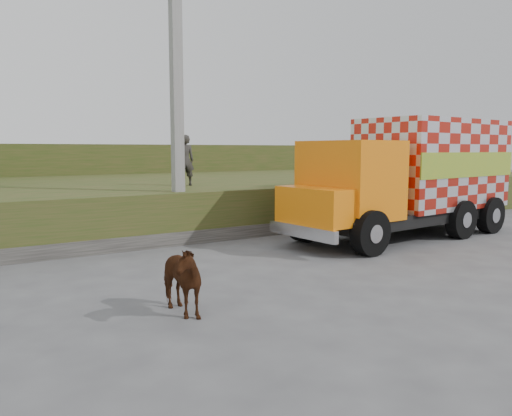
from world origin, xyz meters
TOP-DOWN VIEW (x-y plane):
  - ground at (0.00, 0.00)m, footprint 120.00×120.00m
  - embankment at (0.00, 10.00)m, footprint 40.00×12.00m
  - embankment_far at (0.00, 22.00)m, footprint 40.00×12.00m
  - retaining_strip at (-2.00, 4.20)m, footprint 16.00×0.50m
  - utility_pole at (-1.00, 4.60)m, footprint 1.20×0.30m
  - cargo_truck at (5.58, 1.61)m, footprint 8.42×3.41m
  - cow at (-3.71, -1.48)m, footprint 0.73×1.46m
  - pedestrian at (0.21, 6.77)m, footprint 0.70×0.53m

SIDE VIEW (x-z plane):
  - ground at x=0.00m, z-range 0.00..0.00m
  - retaining_strip at x=-2.00m, z-range 0.00..0.40m
  - cow at x=-3.71m, z-range 0.00..1.21m
  - embankment at x=0.00m, z-range 0.00..1.50m
  - embankment_far at x=0.00m, z-range 0.00..3.00m
  - cargo_truck at x=5.58m, z-range 0.06..3.73m
  - pedestrian at x=0.21m, z-range 1.50..3.24m
  - utility_pole at x=-1.00m, z-range 0.08..8.07m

